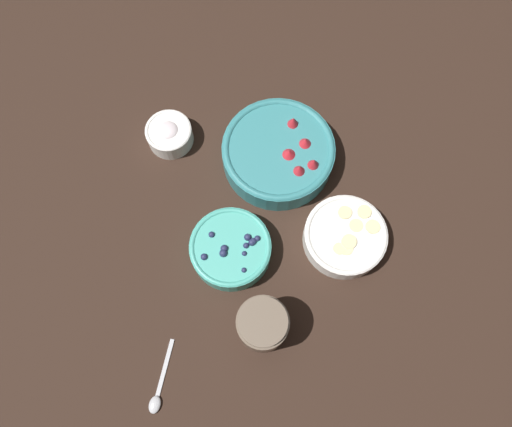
% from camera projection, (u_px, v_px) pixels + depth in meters
% --- Properties ---
extents(ground_plane, '(4.00, 4.00, 0.00)m').
position_uv_depth(ground_plane, '(251.00, 212.00, 1.05)').
color(ground_plane, black).
extents(bowl_strawberries, '(0.24, 0.24, 0.08)m').
position_uv_depth(bowl_strawberries, '(279.00, 153.00, 1.06)').
color(bowl_strawberries, teal).
rests_on(bowl_strawberries, ground_plane).
extents(bowl_blueberries, '(0.16, 0.16, 0.06)m').
position_uv_depth(bowl_blueberries, '(231.00, 249.00, 1.00)').
color(bowl_blueberries, '#47AD9E').
rests_on(bowl_blueberries, ground_plane).
extents(bowl_bananas, '(0.17, 0.17, 0.05)m').
position_uv_depth(bowl_bananas, '(345.00, 236.00, 1.01)').
color(bowl_bananas, white).
rests_on(bowl_bananas, ground_plane).
extents(bowl_cream, '(0.10, 0.10, 0.05)m').
position_uv_depth(bowl_cream, '(169.00, 134.00, 1.08)').
color(bowl_cream, white).
rests_on(bowl_cream, ground_plane).
extents(jar_chocolate, '(0.10, 0.10, 0.11)m').
position_uv_depth(jar_chocolate, '(263.00, 325.00, 0.93)').
color(jar_chocolate, brown).
rests_on(jar_chocolate, ground_plane).
extents(spoon, '(0.13, 0.07, 0.01)m').
position_uv_depth(spoon, '(159.00, 390.00, 0.94)').
color(spoon, '#B2B2B7').
rests_on(spoon, ground_plane).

